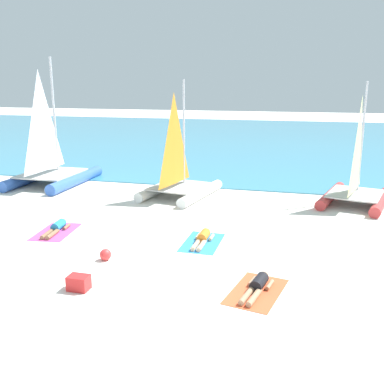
% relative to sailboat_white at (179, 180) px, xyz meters
% --- Properties ---
extents(ground_plane, '(120.00, 120.00, 0.00)m').
position_rel_sailboat_white_xyz_m(ground_plane, '(1.59, 1.64, -0.75)').
color(ground_plane, white).
extents(ocean_water, '(120.00, 40.00, 0.05)m').
position_rel_sailboat_white_xyz_m(ocean_water, '(1.59, 21.81, -0.72)').
color(ocean_water, teal).
rests_on(ocean_water, ground).
extents(sailboat_white, '(3.11, 4.22, 5.00)m').
position_rel_sailboat_white_xyz_m(sailboat_white, '(0.00, 0.00, 0.00)').
color(sailboat_white, white).
rests_on(sailboat_white, ground).
extents(sailboat_red, '(3.28, 4.26, 4.93)m').
position_rel_sailboat_white_xyz_m(sailboat_red, '(7.34, 0.62, -0.01)').
color(sailboat_red, '#CC3838').
rests_on(sailboat_red, ground).
extents(sailboat_blue, '(3.01, 4.68, 6.07)m').
position_rel_sailboat_white_xyz_m(sailboat_blue, '(-6.71, 0.66, 0.16)').
color(sailboat_blue, blue).
rests_on(sailboat_blue, ground).
extents(towel_left, '(1.33, 2.02, 0.01)m').
position_rel_sailboat_white_xyz_m(towel_left, '(-2.63, -5.64, -0.74)').
color(towel_left, '#D84C99').
rests_on(towel_left, ground).
extents(sunbather_left, '(0.60, 1.57, 0.30)m').
position_rel_sailboat_white_xyz_m(sunbather_left, '(-2.64, -5.57, -0.61)').
color(sunbather_left, '#268CCC').
rests_on(sunbather_left, towel_left).
extents(towel_middle, '(1.11, 1.90, 0.01)m').
position_rel_sailboat_white_xyz_m(towel_middle, '(2.34, -5.37, -0.74)').
color(towel_middle, '#338CD8').
rests_on(towel_middle, ground).
extents(sunbather_middle, '(0.54, 1.56, 0.30)m').
position_rel_sailboat_white_xyz_m(sunbather_middle, '(2.34, -5.30, -0.61)').
color(sunbather_middle, orange).
rests_on(sunbather_middle, towel_middle).
extents(towel_right, '(1.45, 2.08, 0.01)m').
position_rel_sailboat_white_xyz_m(towel_right, '(4.37, -8.26, -0.74)').
color(towel_right, '#EA5933').
rests_on(towel_right, ground).
extents(sunbather_right, '(0.70, 1.56, 0.30)m').
position_rel_sailboat_white_xyz_m(sunbather_right, '(4.38, -8.19, -0.61)').
color(sunbather_right, black).
rests_on(sunbather_right, towel_right).
extents(beach_ball, '(0.33, 0.33, 0.33)m').
position_rel_sailboat_white_xyz_m(beach_ball, '(0.05, -7.42, -0.58)').
color(beach_ball, red).
rests_on(beach_ball, ground).
extents(cooler_box, '(0.50, 0.36, 0.36)m').
position_rel_sailboat_white_xyz_m(cooler_box, '(0.23, -9.25, -0.57)').
color(cooler_box, red).
rests_on(cooler_box, ground).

